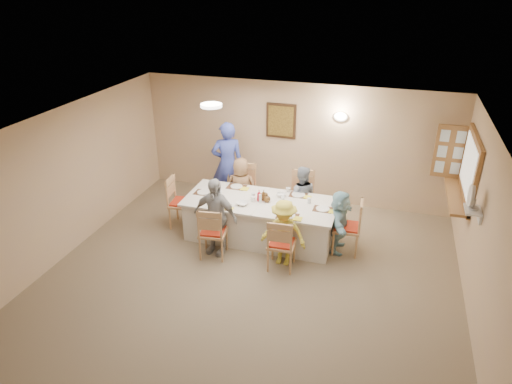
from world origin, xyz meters
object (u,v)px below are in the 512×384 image
(chair_back_right, at_px, (302,198))
(chair_front_left, at_px, (213,231))
(serving_hatch, at_px, (470,169))
(chair_right_end, at_px, (347,226))
(chair_left_end, at_px, (182,202))
(diner_back_left, at_px, (241,188))
(diner_front_left, at_px, (215,216))
(caregiver, at_px, (227,164))
(dining_table, at_px, (260,219))
(chair_front_right, at_px, (282,243))
(desk_fan, at_px, (473,200))
(chair_back_left, at_px, (243,190))
(condiment_ketchup, at_px, (259,196))
(diner_front_right, at_px, (284,233))
(diner_right_end, at_px, (339,221))
(diner_back_right, at_px, (301,197))

(chair_back_right, xyz_separation_m, chair_front_left, (-1.20, -1.60, -0.03))
(serving_hatch, height_order, chair_right_end, serving_hatch)
(chair_left_end, xyz_separation_m, diner_back_left, (0.95, 0.68, 0.12))
(chair_right_end, bearing_deg, diner_back_left, -110.87)
(chair_front_left, distance_m, chair_left_end, 1.24)
(diner_front_left, height_order, caregiver, caregiver)
(dining_table, relative_size, chair_front_right, 2.88)
(chair_right_end, bearing_deg, serving_hatch, 108.54)
(chair_front_right, xyz_separation_m, chair_right_end, (0.95, 0.80, 0.02))
(desk_fan, bearing_deg, diner_front_left, -178.91)
(chair_front_left, relative_size, chair_front_right, 1.02)
(dining_table, bearing_deg, desk_fan, -10.41)
(chair_front_left, xyz_separation_m, chair_left_end, (-0.95, 0.80, 0.02))
(chair_back_left, xyz_separation_m, caregiver, (-0.45, 0.35, 0.38))
(chair_back_right, xyz_separation_m, chair_left_end, (-2.15, -0.80, -0.01))
(diner_front_left, height_order, condiment_ketchup, diner_front_left)
(desk_fan, height_order, diner_front_right, desk_fan)
(diner_front_left, bearing_deg, chair_right_end, 25.43)
(chair_left_end, height_order, diner_front_left, diner_front_left)
(chair_front_right, xyz_separation_m, diner_front_right, (0.00, 0.12, 0.11))
(serving_hatch, bearing_deg, chair_front_right, -151.17)
(serving_hatch, bearing_deg, diner_right_end, -159.45)
(diner_front_left, bearing_deg, serving_hatch, 27.46)
(dining_table, xyz_separation_m, chair_back_left, (-0.60, 0.80, 0.13))
(desk_fan, distance_m, condiment_ketchup, 3.44)
(condiment_ketchup, bearing_deg, serving_hatch, 12.50)
(diner_front_left, height_order, diner_front_right, diner_front_left)
(diner_right_end, bearing_deg, chair_right_end, -91.01)
(diner_back_right, xyz_separation_m, condiment_ketchup, (-0.62, -0.70, 0.26))
(dining_table, xyz_separation_m, chair_right_end, (1.55, 0.00, 0.11))
(dining_table, bearing_deg, chair_front_left, -126.87)
(desk_fan, xyz_separation_m, chair_right_end, (-1.75, 0.61, -1.06))
(dining_table, xyz_separation_m, diner_right_end, (1.42, 0.00, 0.19))
(dining_table, height_order, diner_front_left, diner_front_left)
(chair_front_right, relative_size, chair_left_end, 0.94)
(dining_table, height_order, diner_front_right, diner_front_right)
(chair_back_right, bearing_deg, diner_front_right, -100.19)
(diner_right_end, bearing_deg, desk_fan, -108.90)
(desk_fan, height_order, diner_right_end, desk_fan)
(chair_back_right, bearing_deg, dining_table, -137.06)
(chair_front_left, bearing_deg, desk_fan, 174.45)
(serving_hatch, xyz_separation_m, chair_back_left, (-4.01, 0.06, -0.99))
(diner_right_end, bearing_deg, diner_back_right, 49.32)
(chair_back_left, height_order, diner_right_end, diner_right_end)
(chair_back_right, distance_m, diner_back_right, 0.15)
(diner_back_left, height_order, diner_front_left, diner_front_left)
(diner_front_left, relative_size, diner_right_end, 1.23)
(chair_back_right, height_order, diner_front_left, diner_front_left)
(chair_left_end, relative_size, chair_right_end, 1.01)
(chair_front_right, bearing_deg, diner_back_left, -54.19)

